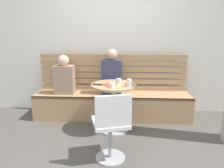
# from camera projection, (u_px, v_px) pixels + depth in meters

# --- Properties ---
(ground) EXTENTS (8.00, 8.00, 0.00)m
(ground) POSITION_uv_depth(u_px,v_px,m) (107.00, 155.00, 2.64)
(ground) COLOR #514C47
(back_wall) EXTENTS (5.20, 0.10, 2.90)m
(back_wall) POSITION_uv_depth(u_px,v_px,m) (113.00, 34.00, 3.88)
(back_wall) COLOR silver
(back_wall) RESTS_ON ground
(booth_bench) EXTENTS (2.70, 0.52, 0.44)m
(booth_bench) POSITION_uv_depth(u_px,v_px,m) (112.00, 105.00, 3.75)
(booth_bench) COLOR tan
(booth_bench) RESTS_ON ground
(booth_backrest) EXTENTS (2.65, 0.04, 0.67)m
(booth_backrest) POSITION_uv_depth(u_px,v_px,m) (113.00, 72.00, 3.85)
(booth_backrest) COLOR #A68157
(booth_backrest) RESTS_ON booth_bench
(cafe_table) EXTENTS (0.68, 0.68, 0.74)m
(cafe_table) POSITION_uv_depth(u_px,v_px,m) (114.00, 99.00, 3.18)
(cafe_table) COLOR #ADADB2
(cafe_table) RESTS_ON ground
(white_chair) EXTENTS (0.49, 0.49, 0.85)m
(white_chair) POSITION_uv_depth(u_px,v_px,m) (111.00, 125.00, 2.40)
(white_chair) COLOR #ADADB2
(white_chair) RESTS_ON ground
(person_adult) EXTENTS (0.34, 0.22, 0.78)m
(person_adult) POSITION_uv_depth(u_px,v_px,m) (112.00, 74.00, 3.62)
(person_adult) COLOR #333851
(person_adult) RESTS_ON booth_bench
(person_child_left) EXTENTS (0.34, 0.22, 0.68)m
(person_child_left) POSITION_uv_depth(u_px,v_px,m) (64.00, 77.00, 3.64)
(person_child_left) COLOR #9E7F6B
(person_child_left) RESTS_ON booth_bench
(cup_ceramic_white) EXTENTS (0.08, 0.08, 0.07)m
(cup_ceramic_white) POSITION_uv_depth(u_px,v_px,m) (112.00, 85.00, 2.93)
(cup_ceramic_white) COLOR white
(cup_ceramic_white) RESTS_ON cafe_table
(cup_water_clear) EXTENTS (0.07, 0.07, 0.11)m
(cup_water_clear) POSITION_uv_depth(u_px,v_px,m) (129.00, 83.00, 2.98)
(cup_water_clear) COLOR white
(cup_water_clear) RESTS_ON cafe_table
(cup_glass_short) EXTENTS (0.08, 0.08, 0.08)m
(cup_glass_short) POSITION_uv_depth(u_px,v_px,m) (119.00, 81.00, 3.14)
(cup_glass_short) COLOR silver
(cup_glass_short) RESTS_ON cafe_table
(plate_small) EXTENTS (0.17, 0.17, 0.01)m
(plate_small) POSITION_uv_depth(u_px,v_px,m) (108.00, 85.00, 3.08)
(plate_small) COLOR #DB4C42
(plate_small) RESTS_ON cafe_table
(phone_on_table) EXTENTS (0.15, 0.10, 0.01)m
(phone_on_table) POSITION_uv_depth(u_px,v_px,m) (97.00, 84.00, 3.09)
(phone_on_table) COLOR black
(phone_on_table) RESTS_ON cafe_table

